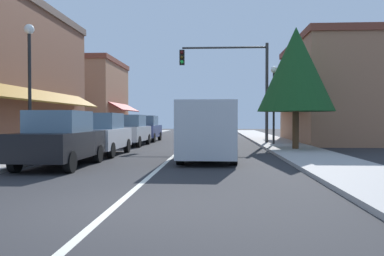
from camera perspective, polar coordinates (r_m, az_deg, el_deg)
ground_plane at (r=24.57m, az=-0.64°, el=-2.28°), size 80.00×80.00×0.00m
sidewalk_left at (r=25.55m, az=-13.05°, el=-2.05°), size 2.60×56.00×0.12m
sidewalk_right at (r=24.79m, az=12.15°, el=-2.14°), size 2.60×56.00×0.12m
lane_center_stripe at (r=24.57m, az=-0.64°, el=-2.28°), size 0.14×52.00×0.01m
storefront_right_block at (r=27.66m, az=19.94°, el=4.88°), size 6.87×10.20×6.59m
storefront_far_left at (r=36.17m, az=-14.06°, el=4.10°), size 5.92×8.20×6.68m
parked_car_nearest_left at (r=13.14m, az=-18.34°, el=-1.55°), size 1.80×4.11×1.77m
parked_car_second_left at (r=17.17m, az=-12.91°, el=-0.88°), size 1.80×4.11×1.77m
parked_car_third_left at (r=22.89m, az=-8.92°, el=-0.35°), size 1.85×4.13×1.77m
parked_car_far_left at (r=27.54m, az=-6.72°, el=-0.09°), size 1.82×4.12×1.77m
van_in_lane at (r=14.71m, az=2.45°, el=-0.15°), size 2.10×5.23×2.12m
traffic_signal_mast_arm at (r=24.25m, az=6.49°, el=7.50°), size 5.34×0.50×6.09m
street_lamp_left_near at (r=15.74m, az=-22.27°, el=7.79°), size 0.36×0.36×4.96m
street_lamp_right_mid at (r=22.97m, az=11.64°, el=5.07°), size 0.36×0.36×4.49m
tree_right_near at (r=19.66m, az=14.68°, el=8.13°), size 3.64×3.64×5.89m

